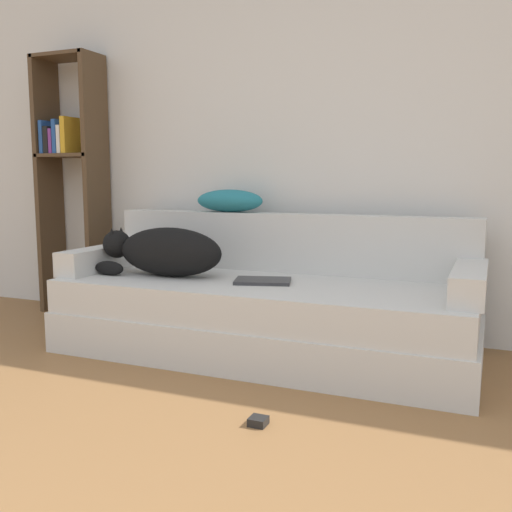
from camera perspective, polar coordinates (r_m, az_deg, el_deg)
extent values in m
cube|color=silver|center=(3.59, 7.48, 13.93)|extent=(8.12, 0.06, 2.70)
cube|color=silver|center=(3.17, 0.71, -7.78)|extent=(2.25, 0.89, 0.22)
cube|color=silver|center=(3.11, 0.64, -4.21)|extent=(2.21, 0.85, 0.18)
cube|color=silver|center=(3.42, 3.05, 1.36)|extent=(2.21, 0.15, 0.35)
cube|color=silver|center=(3.60, -15.03, -0.20)|extent=(0.15, 0.70, 0.14)
cube|color=silver|center=(2.86, 20.58, -2.45)|extent=(0.15, 0.70, 0.14)
ellipsoid|color=black|center=(3.27, -8.57, 0.40)|extent=(0.64, 0.25, 0.28)
sphere|color=black|center=(3.47, -13.74, 1.17)|extent=(0.16, 0.16, 0.16)
cone|color=black|center=(3.43, -14.22, 2.11)|extent=(0.06, 0.06, 0.07)
cone|color=black|center=(3.50, -13.33, 2.25)|extent=(0.06, 0.06, 0.07)
ellipsoid|color=black|center=(3.38, -14.46, -1.18)|extent=(0.19, 0.06, 0.08)
cube|color=#2D2D30|center=(3.05, 0.69, -2.51)|extent=(0.34, 0.27, 0.02)
ellipsoid|color=teal|center=(3.56, -2.66, 5.54)|extent=(0.44, 0.21, 0.14)
cube|color=#4C3823|center=(4.43, -19.99, 6.58)|extent=(0.04, 0.26, 1.81)
cube|color=#4C3823|center=(4.15, -15.61, 6.71)|extent=(0.04, 0.26, 1.81)
cube|color=#4C3823|center=(4.37, -18.38, 18.41)|extent=(0.44, 0.26, 0.02)
cube|color=#4C3823|center=(4.29, -17.99, 9.54)|extent=(0.44, 0.26, 0.02)
cube|color=#234C93|center=(4.40, -19.87, 11.06)|extent=(0.03, 0.20, 0.23)
cube|color=black|center=(4.37, -19.45, 10.82)|extent=(0.04, 0.20, 0.19)
cube|color=#753384|center=(4.34, -19.05, 10.75)|extent=(0.03, 0.20, 0.17)
cube|color=#234C93|center=(4.32, -18.71, 11.20)|extent=(0.03, 0.20, 0.23)
cube|color=silver|center=(4.29, -18.32, 10.96)|extent=(0.03, 0.20, 0.19)
cube|color=gold|center=(4.27, -17.92, 11.39)|extent=(0.04, 0.20, 0.25)
cube|color=black|center=(2.33, 0.23, -16.19)|extent=(0.07, 0.07, 0.03)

